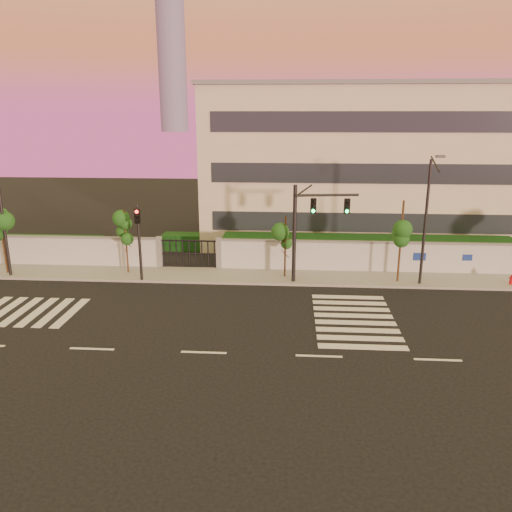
# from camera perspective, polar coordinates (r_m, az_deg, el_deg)

# --- Properties ---
(ground) EXTENTS (120.00, 120.00, 0.00)m
(ground) POSITION_cam_1_polar(r_m,az_deg,el_deg) (22.25, -5.99, -10.92)
(ground) COLOR black
(ground) RESTS_ON ground
(sidewalk) EXTENTS (60.00, 3.00, 0.15)m
(sidewalk) POSITION_cam_1_polar(r_m,az_deg,el_deg) (31.85, -2.81, -2.28)
(sidewalk) COLOR gray
(sidewalk) RESTS_ON ground
(perimeter_wall) EXTENTS (60.00, 0.36, 2.20)m
(perimeter_wall) POSITION_cam_1_polar(r_m,az_deg,el_deg) (32.97, -2.36, 0.17)
(perimeter_wall) COLOR #AAACB1
(perimeter_wall) RESTS_ON ground
(hedge_row) EXTENTS (41.00, 4.25, 1.80)m
(hedge_row) POSITION_cam_1_polar(r_m,az_deg,el_deg) (35.57, -0.17, 0.95)
(hedge_row) COLOR black
(hedge_row) RESTS_ON ground
(institutional_building) EXTENTS (24.40, 12.40, 12.25)m
(institutional_building) POSITION_cam_1_polar(r_m,az_deg,el_deg) (42.05, 11.44, 10.36)
(institutional_building) COLOR beige
(institutional_building) RESTS_ON ground
(distant_skyscraper) EXTENTS (16.00, 16.00, 118.00)m
(distant_skyscraper) POSITION_cam_1_polar(r_m,az_deg,el_deg) (311.66, -9.80, 25.32)
(distant_skyscraper) COLOR slate
(distant_skyscraper) RESTS_ON ground
(road_markings) EXTENTS (57.00, 7.62, 0.02)m
(road_markings) POSITION_cam_1_polar(r_m,az_deg,el_deg) (25.88, -8.06, -6.98)
(road_markings) COLOR silver
(road_markings) RESTS_ON ground
(street_tree_b) EXTENTS (1.60, 1.27, 4.32)m
(street_tree_b) POSITION_cam_1_polar(r_m,az_deg,el_deg) (35.28, -27.06, 3.01)
(street_tree_b) COLOR #382314
(street_tree_b) RESTS_ON ground
(street_tree_c) EXTENTS (1.33, 1.06, 4.26)m
(street_tree_c) POSITION_cam_1_polar(r_m,az_deg,el_deg) (32.58, -14.69, 3.21)
(street_tree_c) COLOR #382314
(street_tree_c) RESTS_ON ground
(street_tree_d) EXTENTS (1.38, 1.10, 3.99)m
(street_tree_d) POSITION_cam_1_polar(r_m,az_deg,el_deg) (30.81, 3.42, 2.63)
(street_tree_d) COLOR #382314
(street_tree_d) RESTS_ON ground
(street_tree_e) EXTENTS (1.57, 1.25, 5.13)m
(street_tree_e) POSITION_cam_1_polar(r_m,az_deg,el_deg) (30.92, 16.39, 3.63)
(street_tree_e) COLOR #382314
(street_tree_e) RESTS_ON ground
(traffic_signal_main) EXTENTS (3.82, 0.64, 6.05)m
(traffic_signal_main) POSITION_cam_1_polar(r_m,az_deg,el_deg) (29.72, 5.91, 3.83)
(traffic_signal_main) COLOR black
(traffic_signal_main) RESTS_ON ground
(traffic_signal_secondary) EXTENTS (0.37, 0.35, 4.81)m
(traffic_signal_secondary) POSITION_cam_1_polar(r_m,az_deg,el_deg) (30.85, -13.25, 2.45)
(traffic_signal_secondary) COLOR black
(traffic_signal_secondary) RESTS_ON ground
(streetlight_east) EXTENTS (0.47, 1.91, 7.92)m
(streetlight_east) POSITION_cam_1_polar(r_m,az_deg,el_deg) (30.58, 18.92, 4.25)
(streetlight_east) COLOR black
(streetlight_east) RESTS_ON ground
(fire_hydrant) EXTENTS (0.30, 0.28, 0.75)m
(fire_hydrant) POSITION_cam_1_polar(r_m,az_deg,el_deg) (33.67, 27.16, -2.53)
(fire_hydrant) COLOR red
(fire_hydrant) RESTS_ON ground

